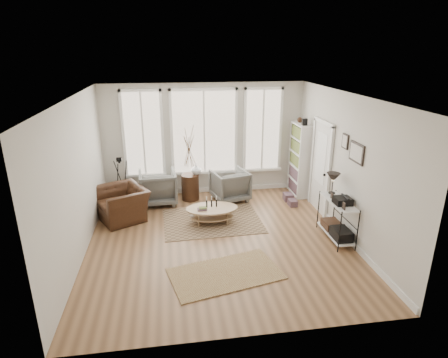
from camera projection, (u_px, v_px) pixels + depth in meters
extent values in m
plane|color=#916641|center=(219.00, 240.00, 7.67)|extent=(5.50, 5.50, 0.00)
plane|color=white|center=(218.00, 96.00, 6.70)|extent=(5.50, 5.50, 0.00)
cube|color=beige|center=(204.00, 140.00, 9.75)|extent=(5.20, 0.04, 2.90)
cube|color=beige|center=(248.00, 243.00, 4.62)|extent=(5.20, 0.04, 2.90)
cube|color=beige|center=(77.00, 179.00, 6.82)|extent=(0.04, 5.50, 2.90)
cube|color=beige|center=(346.00, 167.00, 7.55)|extent=(0.04, 5.50, 2.90)
cube|color=white|center=(205.00, 189.00, 10.20)|extent=(5.10, 0.04, 0.12)
cube|color=white|center=(338.00, 228.00, 8.01)|extent=(0.03, 5.40, 0.12)
cube|color=tan|center=(204.00, 132.00, 9.66)|extent=(1.60, 0.03, 2.10)
cube|color=tan|center=(143.00, 134.00, 9.45)|extent=(0.90, 0.03, 2.10)
cube|color=tan|center=(262.00, 130.00, 9.88)|extent=(0.90, 0.03, 2.10)
cube|color=white|center=(204.00, 132.00, 9.64)|extent=(1.74, 0.06, 2.24)
cube|color=white|center=(143.00, 134.00, 9.43)|extent=(1.04, 0.06, 2.24)
cube|color=white|center=(263.00, 130.00, 9.86)|extent=(1.04, 0.06, 2.24)
cube|color=white|center=(205.00, 172.00, 9.99)|extent=(4.10, 0.12, 0.06)
cube|color=silver|center=(321.00, 168.00, 8.75)|extent=(0.04, 0.88, 2.10)
cube|color=white|center=(321.00, 158.00, 8.66)|extent=(0.01, 0.55, 1.20)
cube|color=white|center=(329.00, 175.00, 8.29)|extent=(0.06, 0.08, 2.18)
cube|color=white|center=(312.00, 162.00, 9.21)|extent=(0.06, 0.08, 2.18)
cube|color=white|center=(324.00, 122.00, 8.38)|extent=(0.06, 1.06, 0.08)
sphere|color=black|center=(324.00, 175.00, 8.45)|extent=(0.06, 0.06, 0.06)
cube|color=white|center=(305.00, 164.00, 9.38)|extent=(0.30, 0.03, 1.90)
cube|color=white|center=(294.00, 155.00, 10.15)|extent=(0.30, 0.03, 1.90)
cube|color=white|center=(305.00, 159.00, 9.79)|extent=(0.02, 0.85, 1.90)
cube|color=white|center=(299.00, 160.00, 9.77)|extent=(0.30, 0.81, 1.90)
cube|color=brown|center=(299.00, 160.00, 9.77)|extent=(0.24, 0.75, 1.76)
cube|color=black|center=(305.00, 122.00, 9.24)|extent=(0.12, 0.10, 0.16)
sphere|color=#3B2012|center=(300.00, 120.00, 9.56)|extent=(0.14, 0.14, 0.14)
cube|color=white|center=(335.00, 233.00, 7.68)|extent=(0.37, 1.07, 0.03)
cube|color=white|center=(339.00, 202.00, 7.45)|extent=(0.37, 1.07, 0.02)
cylinder|color=black|center=(340.00, 232.00, 7.06)|extent=(0.02, 0.02, 0.85)
cylinder|color=black|center=(358.00, 231.00, 7.11)|extent=(0.02, 0.02, 0.85)
cylinder|color=black|center=(318.00, 210.00, 8.05)|extent=(0.02, 0.02, 0.85)
cylinder|color=black|center=(334.00, 209.00, 8.10)|extent=(0.02, 0.02, 0.85)
cylinder|color=black|center=(332.00, 193.00, 7.76)|extent=(0.14, 0.14, 0.02)
cylinder|color=black|center=(332.00, 186.00, 7.71)|extent=(0.02, 0.02, 0.30)
cone|color=black|center=(333.00, 177.00, 7.64)|extent=(0.28, 0.28, 0.18)
cube|color=black|center=(343.00, 201.00, 7.28)|extent=(0.32, 0.30, 0.13)
cube|color=black|center=(341.00, 234.00, 7.41)|extent=(0.32, 0.45, 0.20)
cube|color=#3B2012|center=(331.00, 224.00, 7.86)|extent=(0.32, 0.40, 0.16)
cube|color=black|center=(344.00, 206.00, 7.01)|extent=(0.02, 0.10, 0.14)
cube|color=black|center=(332.00, 196.00, 7.52)|extent=(0.02, 0.10, 0.12)
cube|color=black|center=(357.00, 153.00, 7.04)|extent=(0.03, 0.52, 0.38)
cube|color=white|center=(356.00, 153.00, 7.04)|extent=(0.01, 0.44, 0.30)
cube|color=black|center=(345.00, 141.00, 7.47)|extent=(0.03, 0.24, 0.30)
cube|color=white|center=(345.00, 141.00, 7.47)|extent=(0.01, 0.18, 0.24)
cube|color=brown|center=(212.00, 221.00, 8.50)|extent=(2.23, 1.70, 0.01)
cube|color=brown|center=(226.00, 273.00, 6.50)|extent=(2.08, 1.45, 0.01)
ellipsoid|color=tan|center=(212.00, 216.00, 8.36)|extent=(0.99, 0.62, 0.03)
ellipsoid|color=tan|center=(212.00, 208.00, 8.30)|extent=(1.15, 0.73, 0.04)
cylinder|color=tan|center=(198.00, 220.00, 8.15)|extent=(0.03, 0.03, 0.33)
cylinder|color=tan|center=(227.00, 218.00, 8.24)|extent=(0.03, 0.03, 0.33)
cylinder|color=tan|center=(197.00, 213.00, 8.49)|extent=(0.03, 0.03, 0.33)
cylinder|color=tan|center=(225.00, 212.00, 8.58)|extent=(0.03, 0.03, 0.33)
cylinder|color=black|center=(207.00, 204.00, 8.30)|extent=(0.03, 0.03, 0.16)
cylinder|color=black|center=(212.00, 203.00, 8.31)|extent=(0.03, 0.03, 0.16)
cylinder|color=black|center=(216.00, 203.00, 8.33)|extent=(0.03, 0.03, 0.16)
cube|color=#2B4D2B|center=(202.00, 209.00, 8.18)|extent=(0.20, 0.15, 0.05)
imported|color=slate|center=(158.00, 187.00, 9.35)|extent=(0.95, 0.98, 0.84)
imported|color=slate|center=(230.00, 185.00, 9.55)|extent=(1.03, 1.05, 0.79)
cylinder|color=#3B2012|center=(190.00, 187.00, 9.60)|extent=(0.45, 0.45, 0.67)
imported|color=silver|center=(196.00, 169.00, 9.47)|extent=(0.32, 0.32, 0.27)
imported|color=#3B2012|center=(122.00, 203.00, 8.52)|extent=(1.45, 1.39, 0.73)
cylinder|color=black|center=(119.00, 162.00, 8.88)|extent=(0.05, 0.05, 0.05)
cube|color=black|center=(119.00, 159.00, 8.86)|extent=(0.12, 0.09, 0.09)
cylinder|color=black|center=(119.00, 160.00, 8.79)|extent=(0.05, 0.07, 0.05)
cube|color=brown|center=(288.00, 197.00, 9.60)|extent=(0.23, 0.29, 0.18)
cube|color=brown|center=(293.00, 203.00, 9.28)|extent=(0.20, 0.25, 0.16)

